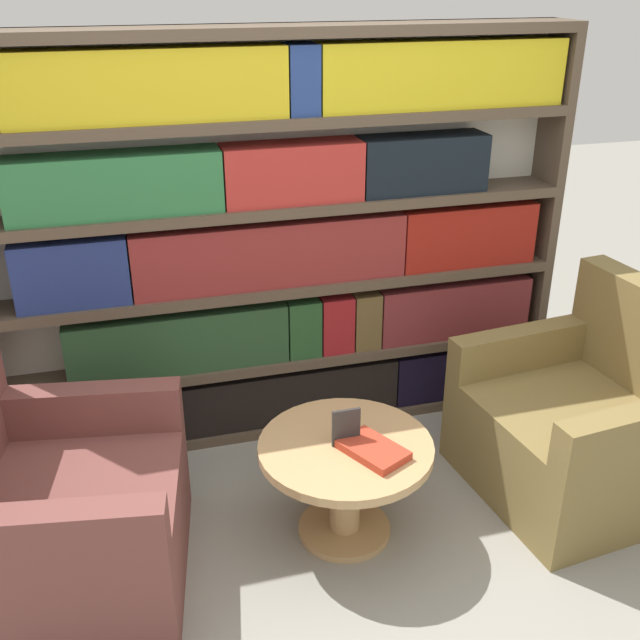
{
  "coord_description": "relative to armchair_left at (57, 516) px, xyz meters",
  "views": [
    {
      "loc": [
        -0.77,
        -2.11,
        2.25
      ],
      "look_at": [
        0.03,
        0.73,
        0.85
      ],
      "focal_mm": 42.0,
      "sensor_mm": 36.0,
      "label": 1
    }
  ],
  "objects": [
    {
      "name": "coffee_table",
      "position": [
        1.16,
        -0.03,
        0.01
      ],
      "size": [
        0.73,
        0.73,
        0.46
      ],
      "color": "tan",
      "rests_on": "ground_plane"
    },
    {
      "name": "armchair_left",
      "position": [
        0.0,
        0.0,
        0.0
      ],
      "size": [
        0.99,
        1.03,
        0.96
      ],
      "rotation": [
        0.0,
        0.0,
        1.41
      ],
      "color": "brown",
      "rests_on": "ground_plane"
    },
    {
      "name": "table_sign",
      "position": [
        1.16,
        -0.03,
        0.21
      ],
      "size": [
        0.12,
        0.06,
        0.17
      ],
      "color": "black",
      "rests_on": "coffee_table"
    },
    {
      "name": "armchair_right",
      "position": [
        2.32,
        -0.0,
        0.0
      ],
      "size": [
        0.95,
        0.99,
        0.96
      ],
      "rotation": [
        0.0,
        0.0,
        -1.47
      ],
      "color": "olive",
      "rests_on": "ground_plane"
    },
    {
      "name": "bookshelf",
      "position": [
        1.13,
        0.92,
        0.68
      ],
      "size": [
        2.88,
        0.3,
        2.02
      ],
      "color": "silver",
      "rests_on": "ground_plane"
    },
    {
      "name": "ground_plane",
      "position": [
        1.13,
        -0.37,
        -0.32
      ],
      "size": [
        14.0,
        14.0,
        0.0
      ],
      "primitive_type": "plane",
      "color": "gray"
    },
    {
      "name": "stray_book",
      "position": [
        1.25,
        -0.13,
        0.16
      ],
      "size": [
        0.28,
        0.32,
        0.03
      ],
      "color": "#B73823",
      "rests_on": "coffee_table"
    }
  ]
}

